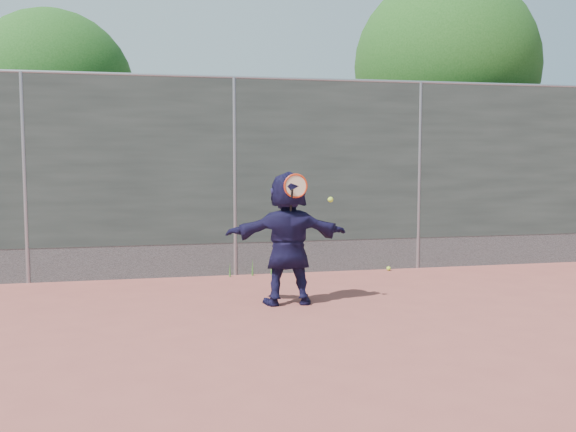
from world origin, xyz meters
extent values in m
plane|color=#9E4C42|center=(0.00, 0.00, 0.00)|extent=(80.00, 80.00, 0.00)
imported|color=#171437|center=(0.38, 1.41, 0.82)|extent=(1.53, 0.55, 1.63)
sphere|color=#B4DF31|center=(2.45, 3.35, 0.03)|extent=(0.07, 0.07, 0.07)
cube|color=#38423D|center=(0.00, 3.50, 1.75)|extent=(20.00, 0.04, 2.50)
cube|color=slate|center=(0.00, 3.50, 0.25)|extent=(20.00, 0.03, 0.50)
cylinder|color=gray|center=(0.00, 3.50, 3.00)|extent=(20.00, 0.05, 0.05)
cylinder|color=gray|center=(-3.00, 3.50, 1.50)|extent=(0.06, 0.06, 3.00)
cylinder|color=gray|center=(0.00, 3.50, 1.50)|extent=(0.06, 0.06, 3.00)
cylinder|color=gray|center=(3.00, 3.50, 1.50)|extent=(0.06, 0.06, 3.00)
torus|color=red|center=(0.43, 1.21, 1.46)|extent=(0.29, 0.03, 0.29)
cylinder|color=beige|center=(0.43, 1.21, 1.46)|extent=(0.25, 0.01, 0.25)
cylinder|color=black|center=(0.38, 1.23, 1.26)|extent=(0.03, 0.13, 0.33)
sphere|color=#B4DF31|center=(0.88, 1.28, 1.29)|extent=(0.07, 0.07, 0.07)
cylinder|color=#382314|center=(4.50, 5.70, 1.30)|extent=(0.28, 0.28, 2.60)
sphere|color=#23561C|center=(4.50, 5.70, 3.59)|extent=(3.60, 3.60, 3.60)
sphere|color=#23561C|center=(5.22, 5.90, 3.23)|extent=(2.52, 2.52, 2.52)
cylinder|color=#382314|center=(-3.00, 6.50, 1.10)|extent=(0.28, 0.28, 2.20)
sphere|color=#23561C|center=(-3.00, 6.50, 3.03)|extent=(3.00, 3.00, 3.00)
sphere|color=#23561C|center=(-2.40, 6.70, 2.73)|extent=(2.10, 2.10, 2.10)
cone|color=#387226|center=(0.25, 3.38, 0.13)|extent=(0.03, 0.03, 0.26)
cone|color=#387226|center=(0.55, 3.40, 0.15)|extent=(0.03, 0.03, 0.30)
cone|color=#387226|center=(-0.10, 3.36, 0.11)|extent=(0.03, 0.03, 0.22)
camera|label=1|loc=(-1.27, -6.20, 1.79)|focal=40.00mm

